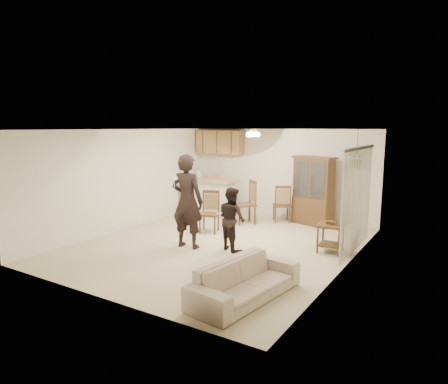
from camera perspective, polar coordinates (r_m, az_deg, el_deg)
The scene contains 23 objects.
floor at distance 8.83m, azimuth -0.85°, elevation -7.53°, with size 6.50×6.50×0.00m, color beige.
ceiling at distance 8.45m, azimuth -0.89°, elevation 8.91°, with size 5.50×6.50×0.02m, color white.
wall_back at distance 11.40m, azimuth 8.00°, elevation 2.63°, with size 5.50×0.02×2.50m, color white.
wall_front at distance 6.12m, azimuth -17.56°, elevation -3.47°, with size 5.50×0.02×2.50m, color white.
wall_left at distance 10.29m, azimuth -13.87°, elevation 1.73°, with size 0.02×6.50×2.50m, color white.
wall_right at distance 7.46m, azimuth 17.22°, elevation -1.22°, with size 0.02×6.50×2.50m, color white.
breakfast_bar at distance 11.62m, azimuth -2.27°, elevation -0.90°, with size 1.60×0.55×1.00m, color silver.
bar_top at distance 11.53m, azimuth -2.29°, elevation 1.79°, with size 1.75×0.70×0.08m, color tan.
upper_cabinets at distance 12.07m, azimuth -0.59°, elevation 7.13°, with size 1.50×0.34×0.70m, color olive.
vertical_blinds at distance 8.35m, azimuth 18.49°, elevation -1.23°, with size 0.06×2.30×2.10m, color beige, non-canonical shape.
ceiling_fixture at distance 9.39m, azimuth 4.16°, elevation 8.32°, with size 0.36×0.36×0.20m, color beige, non-canonical shape.
hanging_plant at distance 9.80m, azimuth 18.44°, elevation 4.69°, with size 0.43×0.37×0.48m, color #305321.
plant_cord at distance 9.79m, azimuth 18.54°, elevation 6.59°, with size 0.01×0.01×0.65m, color #29231E.
sofa at distance 6.10m, azimuth 3.10°, elevation -11.77°, with size 1.87×0.73×0.73m, color beige.
adult at distance 8.48m, azimuth -5.27°, elevation -2.01°, with size 0.66×0.43×1.80m, color black.
child at distance 8.33m, azimuth 1.10°, elevation -3.76°, with size 0.66×0.51×1.35m, color black.
china_hutch at distance 10.68m, azimuth 12.61°, elevation 0.09°, with size 1.22×0.72×1.80m.
side_table at distance 8.54m, azimuth 15.00°, elevation -6.31°, with size 0.57×0.57×0.66m.
chair_bar at distance 9.79m, azimuth -2.13°, elevation -4.13°, with size 0.57×0.57×1.01m.
chair_hutch_left at distance 10.64m, azimuth 2.96°, elevation -2.81°, with size 0.73×0.73×1.16m.
chair_hutch_right at distance 10.97m, azimuth 8.22°, elevation -2.74°, with size 0.62×0.62×1.02m.
controller_adult at distance 7.99m, azimuth -7.12°, elevation 1.90°, with size 0.05×0.17×0.05m, color white.
controller_child at distance 8.13m, azimuth -0.69°, elevation -3.06°, with size 0.04×0.12×0.04m, color white.
Camera 1 is at (4.57, -7.11, 2.56)m, focal length 32.00 mm.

